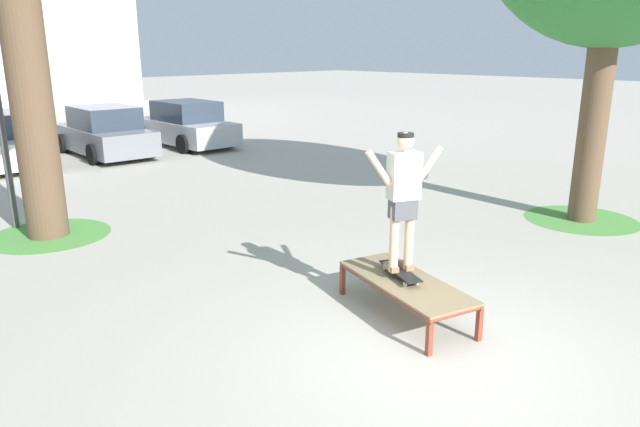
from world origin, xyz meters
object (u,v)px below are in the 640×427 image
Objects in this scene: car_silver at (186,125)px; skateboard at (400,271)px; car_grey at (104,133)px; car_white at (2,141)px; skate_box at (406,284)px; skater at (403,193)px.

skateboard is at bearing -110.89° from car_silver.
car_white is at bearing 172.05° from car_grey.
car_grey reaches higher than skateboard.
skate_box is 13.71m from car_white.
car_white is 2.79m from car_grey.
skater reaches higher than car_grey.
skate_box is at bearing -87.90° from car_white.
car_white is 1.02× the size of car_silver.
car_silver is at bearing 69.11° from skater.
car_silver is (5.53, -0.49, 0.00)m from car_white.
skater reaches higher than car_white.
car_grey is at bearing 80.35° from skate_box.
car_grey is at bearing 80.40° from skater.
car_white is at bearing 92.25° from skateboard.
skateboard is 0.19× the size of car_grey.
skateboard is at bearing -114.86° from skater.
car_silver is (5.00, 13.10, 0.15)m from skateboard.
skate_box is 1.12m from skater.
skate_box is 0.48× the size of car_white.
car_silver is at bearing -5.05° from car_white.
car_white and car_silver have the same top height.
car_white is 1.00× the size of car_grey.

